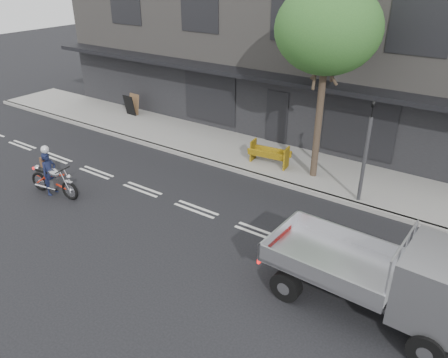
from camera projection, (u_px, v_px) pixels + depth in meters
ground at (196, 209)px, 14.18m from camera, size 80.00×80.00×0.00m
sidewalk at (267, 158)px, 17.60m from camera, size 32.00×3.20×0.15m
kerb at (247, 173)px, 16.42m from camera, size 32.00×0.20×0.15m
building_main at (340, 36)px, 20.67m from camera, size 26.00×10.00×8.00m
street_tree at (328, 30)px, 13.76m from camera, size 3.40×3.40×6.74m
traffic_light_pole at (365, 158)px, 13.77m from camera, size 0.12×0.12×3.50m
motorcycle at (53, 180)px, 14.82m from camera, size 2.12×0.62×1.09m
rider at (50, 174)px, 14.80m from camera, size 0.43×0.59×1.52m
flatbed_ute at (421, 283)px, 9.08m from camera, size 4.75×2.10×2.17m
construction_barrier at (266, 156)px, 16.59m from camera, size 1.62×0.80×0.87m
sandwich_board at (129, 106)px, 21.97m from camera, size 0.67×0.46×1.03m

